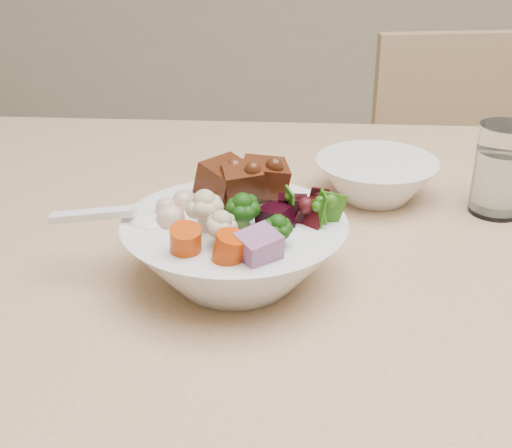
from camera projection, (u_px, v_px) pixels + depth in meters
The scene contains 5 objects.
chair_far at pixel (477, 236), 1.48m from camera, with size 0.48×0.48×0.90m.
food_bowl at pixel (237, 246), 0.69m from camera, with size 0.22×0.22×0.12m.
soup_spoon at pixel (136, 221), 0.67m from camera, with size 0.12×0.04×0.02m.
water_glass at pixel (501, 173), 0.82m from camera, with size 0.06×0.06×0.11m.
side_bowl at pixel (376, 179), 0.87m from camera, with size 0.15×0.15×0.05m, color white, non-canonical shape.
Camera 1 is at (-0.43, -0.54, 1.18)m, focal length 50.00 mm.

